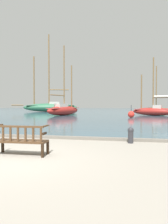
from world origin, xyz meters
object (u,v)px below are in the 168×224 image
at_px(mooring_bollard, 131,134).
at_px(sailboat_outer_starboard, 154,110).
at_px(park_bench, 21,140).
at_px(sailboat_nearest_starboard, 50,106).
at_px(sailboat_nearest_port, 156,109).
at_px(channel_buoy, 131,114).
at_px(sailboat_distant_harbor, 63,109).

bearing_deg(mooring_bollard, sailboat_outer_starboard, 81.45).
relative_size(park_bench, sailboat_outer_starboard, 0.21).
relative_size(sailboat_nearest_starboard, sailboat_nearest_port, 1.83).
xyz_separation_m(park_bench, channel_buoy, (3.47, 18.71, -0.02)).
bearing_deg(sailboat_outer_starboard, sailboat_distant_harbor, -170.39).
xyz_separation_m(sailboat_nearest_port, channel_buoy, (-4.71, -17.33, -0.33)).
bearing_deg(sailboat_nearest_starboard, channel_buoy, -47.70).
relative_size(sailboat_outer_starboard, mooring_bollard, 12.17).
bearing_deg(channel_buoy, mooring_bollard, -90.62).
bearing_deg(sailboat_nearest_port, sailboat_outer_starboard, -97.98).
height_order(sailboat_distant_harbor, mooring_bollard, sailboat_distant_harbor).
bearing_deg(sailboat_outer_starboard, mooring_bollard, -98.55).
bearing_deg(park_bench, sailboat_distant_harbor, 103.82).
distance_m(sailboat_nearest_starboard, sailboat_nearest_port, 20.79).
distance_m(sailboat_distant_harbor, channel_buoy, 9.69).
xyz_separation_m(park_bench, mooring_bollard, (3.30, 2.77, -0.11)).
bearing_deg(park_bench, channel_buoy, 79.49).
bearing_deg(mooring_bollard, sailboat_nearest_starboard, 115.32).
height_order(sailboat_outer_starboard, sailboat_distant_harbor, sailboat_distant_harbor).
bearing_deg(sailboat_distant_harbor, sailboat_nearest_port, 45.03).
relative_size(park_bench, sailboat_nearest_starboard, 0.10).
xyz_separation_m(park_bench, sailboat_nearest_starboard, (-12.60, 36.37, 0.73)).
xyz_separation_m(sailboat_distant_harbor, channel_buoy, (8.97, -3.64, -0.43)).
bearing_deg(sailboat_outer_starboard, sailboat_nearest_port, 82.02).
height_order(sailboat_nearest_port, channel_buoy, sailboat_nearest_port).
relative_size(sailboat_outer_starboard, channel_buoy, 5.43).
distance_m(sailboat_outer_starboard, sailboat_distant_harbor, 12.22).
bearing_deg(sailboat_nearest_port, sailboat_distant_harbor, -134.97).
bearing_deg(sailboat_outer_starboard, channel_buoy, -118.46).
height_order(sailboat_nearest_port, mooring_bollard, sailboat_nearest_port).
relative_size(sailboat_distant_harbor, mooring_bollard, 14.81).
distance_m(park_bench, sailboat_nearest_starboard, 38.50).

